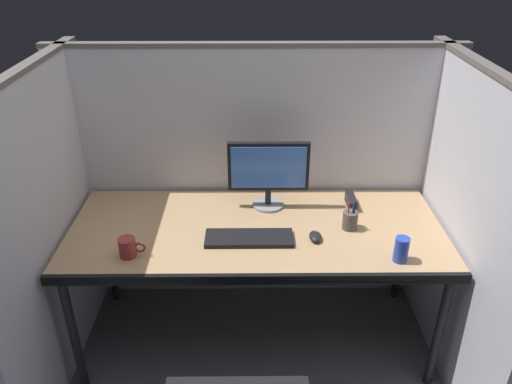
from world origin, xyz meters
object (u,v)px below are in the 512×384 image
at_px(pen_cup, 350,220).
at_px(red_stapler, 351,201).
at_px(computer_mouse, 315,236).
at_px(coffee_mug, 128,247).
at_px(soda_can, 401,249).
at_px(desk, 256,237).
at_px(keyboard_main, 249,238).
at_px(monitor_center, 268,170).

height_order(pen_cup, red_stapler, pen_cup).
xyz_separation_m(computer_mouse, coffee_mug, (-0.88, -0.13, 0.03)).
relative_size(red_stapler, soda_can, 1.23).
bearing_deg(computer_mouse, desk, 161.56).
xyz_separation_m(desk, keyboard_main, (-0.04, -0.10, 0.06)).
height_order(keyboard_main, coffee_mug, coffee_mug).
distance_m(desk, pen_cup, 0.48).
height_order(desk, coffee_mug, coffee_mug).
height_order(computer_mouse, red_stapler, red_stapler).
xyz_separation_m(monitor_center, computer_mouse, (0.22, -0.33, -0.20)).
height_order(computer_mouse, soda_can, soda_can).
height_order(desk, computer_mouse, computer_mouse).
relative_size(monitor_center, soda_can, 3.52).
bearing_deg(keyboard_main, monitor_center, 72.98).
relative_size(monitor_center, coffee_mug, 3.41).
distance_m(coffee_mug, pen_cup, 1.09).
distance_m(monitor_center, computer_mouse, 0.45).
bearing_deg(keyboard_main, red_stapler, 30.83).
bearing_deg(red_stapler, soda_can, -74.95).
height_order(coffee_mug, pen_cup, pen_cup).
relative_size(keyboard_main, computer_mouse, 4.48).
height_order(desk, soda_can, soda_can).
bearing_deg(desk, computer_mouse, -18.44).
bearing_deg(desk, red_stapler, 24.03).
height_order(red_stapler, soda_can, soda_can).
bearing_deg(soda_can, desk, 157.52).
xyz_separation_m(desk, soda_can, (0.66, -0.27, 0.11)).
bearing_deg(red_stapler, desk, -155.97).
bearing_deg(soda_can, monitor_center, 139.33).
xyz_separation_m(monitor_center, red_stapler, (0.45, -0.00, -0.19)).
distance_m(monitor_center, keyboard_main, 0.41).
distance_m(monitor_center, pen_cup, 0.50).
relative_size(pen_cup, red_stapler, 1.08).
height_order(coffee_mug, soda_can, soda_can).
relative_size(keyboard_main, coffee_mug, 3.41).
distance_m(coffee_mug, red_stapler, 1.21).
bearing_deg(red_stapler, monitor_center, 179.69).
bearing_deg(coffee_mug, computer_mouse, 8.31).
distance_m(desk, soda_can, 0.72).
relative_size(desk, computer_mouse, 19.79).
bearing_deg(coffee_mug, keyboard_main, 12.68).
bearing_deg(monitor_center, computer_mouse, -56.22).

